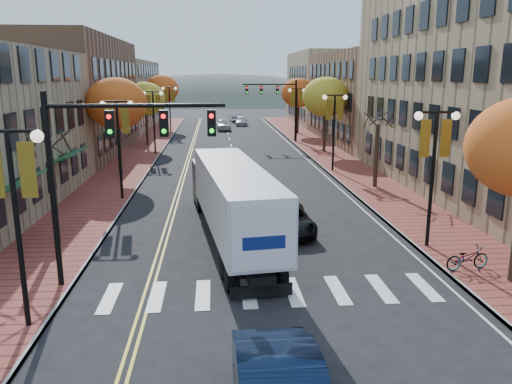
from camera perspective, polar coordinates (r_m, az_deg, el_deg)
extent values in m
plane|color=black|center=(16.22, 2.18, -14.35)|extent=(200.00, 200.00, 0.00)
cube|color=brown|center=(47.90, -13.40, 3.93)|extent=(4.00, 85.00, 0.15)
cube|color=brown|center=(48.57, 8.15, 4.28)|extent=(4.00, 85.00, 0.15)
cube|color=brown|center=(52.56, -21.95, 10.09)|extent=(12.00, 24.00, 11.00)
cube|color=#9E8966|center=(76.84, -16.47, 10.63)|extent=(12.00, 26.00, 9.50)
cube|color=brown|center=(59.87, 15.30, 10.36)|extent=(15.00, 24.00, 10.00)
cube|color=#9E8966|center=(80.88, 9.96, 11.60)|extent=(15.00, 20.00, 11.00)
cylinder|color=#382619|center=(23.99, -22.13, -0.43)|extent=(0.28, 0.28, 4.20)
cylinder|color=#382619|center=(39.25, -15.39, 5.56)|extent=(0.28, 0.28, 4.90)
ellipsoid|color=#EE591C|center=(39.00, -15.65, 9.73)|extent=(4.48, 4.48, 3.81)
cylinder|color=#382619|center=(54.98, -12.40, 7.61)|extent=(0.28, 0.28, 4.55)
ellipsoid|color=gold|center=(54.80, -12.53, 10.36)|extent=(4.16, 4.16, 3.54)
cylinder|color=#382619|center=(72.79, -10.58, 9.18)|extent=(0.28, 0.28, 5.04)
ellipsoid|color=#EE591C|center=(72.65, -10.68, 11.50)|extent=(4.61, 4.61, 3.92)
cylinder|color=#382619|center=(34.43, 13.59, 4.07)|extent=(0.28, 0.28, 4.20)
cylinder|color=#382619|center=(49.70, 7.86, 7.43)|extent=(0.28, 0.28, 4.90)
ellipsoid|color=gold|center=(49.50, 7.96, 10.72)|extent=(4.48, 4.48, 3.81)
cylinder|color=#382619|center=(65.36, 4.80, 8.80)|extent=(0.28, 0.28, 4.76)
ellipsoid|color=#EE591C|center=(65.21, 4.85, 11.23)|extent=(4.35, 4.35, 3.70)
cylinder|color=black|center=(16.02, -25.51, -4.45)|extent=(0.16, 0.16, 6.00)
cylinder|color=black|center=(15.44, -26.61, 6.24)|extent=(1.60, 0.10, 0.10)
sphere|color=#FFF2CC|center=(15.18, -23.74, 5.85)|extent=(0.36, 0.36, 0.36)
cube|color=gold|center=(15.43, -24.65, 2.29)|extent=(0.45, 0.03, 1.60)
cylinder|color=black|center=(31.13, -15.33, 4.42)|extent=(0.16, 0.16, 6.00)
cylinder|color=black|center=(30.84, -15.68, 9.94)|extent=(1.60, 0.10, 0.10)
sphere|color=#FFF2CC|center=(31.01, -17.13, 9.58)|extent=(0.36, 0.36, 0.36)
sphere|color=#FFF2CC|center=(30.71, -14.17, 9.73)|extent=(0.36, 0.36, 0.36)
cube|color=gold|center=(31.00, -16.37, 7.87)|extent=(0.45, 0.03, 1.60)
cube|color=gold|center=(30.83, -14.72, 7.94)|extent=(0.45, 0.03, 1.60)
cylinder|color=black|center=(48.81, -11.57, 7.65)|extent=(0.16, 0.16, 6.00)
cylinder|color=black|center=(48.63, -11.74, 11.17)|extent=(1.60, 0.10, 0.10)
sphere|color=#FFF2CC|center=(48.73, -12.68, 10.95)|extent=(0.36, 0.36, 0.36)
sphere|color=#FFF2CC|center=(48.55, -10.77, 11.03)|extent=(0.36, 0.36, 0.36)
cube|color=gold|center=(48.73, -12.21, 9.86)|extent=(0.45, 0.03, 1.60)
cube|color=gold|center=(48.63, -11.14, 9.90)|extent=(0.45, 0.03, 1.60)
cylinder|color=black|center=(66.67, -9.80, 9.15)|extent=(0.16, 0.16, 6.00)
cylinder|color=black|center=(66.53, -9.90, 11.72)|extent=(1.60, 0.10, 0.10)
sphere|color=#FFF2CC|center=(66.61, -10.60, 11.57)|extent=(0.36, 0.36, 0.36)
sphere|color=#FFF2CC|center=(66.47, -9.20, 11.62)|extent=(0.36, 0.36, 0.36)
cube|color=gold|center=(66.61, -10.26, 10.76)|extent=(0.45, 0.03, 1.60)
cube|color=gold|center=(66.53, -9.47, 10.79)|extent=(0.45, 0.03, 1.60)
cylinder|color=black|center=(22.75, 19.45, 1.03)|extent=(0.16, 0.16, 6.00)
cylinder|color=black|center=(22.35, 20.04, 8.57)|extent=(1.60, 0.10, 0.10)
sphere|color=#FFF2CC|center=(22.04, 18.10, 8.27)|extent=(0.36, 0.36, 0.36)
sphere|color=#FFF2CC|center=(22.70, 21.86, 8.10)|extent=(0.36, 0.36, 0.36)
cube|color=gold|center=(22.27, 18.76, 5.80)|extent=(0.45, 0.03, 1.60)
cube|color=gold|center=(22.64, 20.86, 5.75)|extent=(0.45, 0.03, 1.60)
cylinder|color=black|center=(39.64, 8.87, 6.53)|extent=(0.16, 0.16, 6.00)
cylinder|color=black|center=(39.41, 9.03, 10.87)|extent=(1.60, 0.10, 0.10)
sphere|color=#FFF2CC|center=(39.23, 7.87, 10.68)|extent=(0.36, 0.36, 0.36)
sphere|color=#FFF2CC|center=(39.61, 10.17, 10.62)|extent=(0.36, 0.36, 0.36)
cube|color=gold|center=(39.36, 8.33, 9.28)|extent=(0.45, 0.03, 1.60)
cube|color=gold|center=(39.58, 9.61, 9.26)|extent=(0.45, 0.03, 1.60)
cylinder|color=black|center=(57.21, 4.64, 8.65)|extent=(0.16, 0.16, 6.00)
cylinder|color=black|center=(57.05, 4.70, 11.66)|extent=(1.60, 0.10, 0.10)
sphere|color=#FFF2CC|center=(56.93, 3.89, 11.52)|extent=(0.36, 0.36, 0.36)
sphere|color=#FFF2CC|center=(57.19, 5.50, 11.49)|extent=(0.36, 0.36, 0.36)
cube|color=gold|center=(57.02, 4.22, 10.56)|extent=(0.45, 0.03, 1.60)
cube|color=gold|center=(57.17, 5.13, 10.55)|extent=(0.45, 0.03, 1.60)
cylinder|color=black|center=(18.59, -22.21, -0.21)|extent=(0.20, 0.20, 7.00)
cylinder|color=black|center=(17.49, -13.54, 9.57)|extent=(6.00, 0.14, 0.14)
cube|color=black|center=(17.70, -16.33, 7.49)|extent=(0.30, 0.25, 0.90)
sphere|color=#FF0C0C|center=(17.54, -16.48, 8.26)|extent=(0.16, 0.16, 0.16)
cube|color=black|center=(17.43, -10.48, 7.72)|extent=(0.30, 0.25, 0.90)
sphere|color=#FF0C0C|center=(17.27, -10.56, 8.50)|extent=(0.16, 0.16, 0.16)
cube|color=black|center=(17.34, -5.10, 7.86)|extent=(0.30, 0.25, 0.90)
sphere|color=#FF0C0C|center=(17.18, -5.12, 8.65)|extent=(0.16, 0.16, 0.16)
cylinder|color=black|center=(57.16, 4.55, 9.15)|extent=(0.20, 0.20, 7.00)
cylinder|color=black|center=(56.62, 1.54, 12.19)|extent=(6.00, 0.14, 0.14)
cube|color=black|center=(56.74, 2.46, 11.58)|extent=(0.30, 0.25, 0.90)
sphere|color=#FF0C0C|center=(56.59, 2.48, 11.83)|extent=(0.16, 0.16, 0.16)
cube|color=black|center=(56.54, 0.61, 11.58)|extent=(0.30, 0.25, 0.90)
sphere|color=#FF0C0C|center=(56.39, 0.63, 11.83)|extent=(0.16, 0.16, 0.16)
cube|color=black|center=(56.41, -1.06, 11.58)|extent=(0.30, 0.25, 0.90)
sphere|color=#FF0C0C|center=(56.27, -1.05, 11.83)|extent=(0.16, 0.16, 0.16)
cube|color=black|center=(22.32, -2.47, -4.37)|extent=(2.35, 11.75, 0.32)
cube|color=silver|center=(21.89, -2.51, -0.43)|extent=(3.78, 11.93, 2.53)
cube|color=black|center=(29.05, -4.83, 1.22)|extent=(2.57, 2.97, 2.26)
cylinder|color=black|center=(17.94, -2.98, -9.95)|extent=(0.43, 0.93, 0.90)
cylinder|color=black|center=(18.30, 2.97, -9.47)|extent=(0.43, 0.93, 0.90)
cylinder|color=black|center=(18.93, -3.50, -8.69)|extent=(0.43, 0.93, 0.90)
cylinder|color=black|center=(19.27, 2.14, -8.26)|extent=(0.43, 0.93, 0.90)
cylinder|color=black|center=(28.14, -6.43, -1.38)|extent=(0.43, 0.93, 0.90)
cylinder|color=black|center=(28.37, -2.62, -1.19)|extent=(0.43, 0.93, 0.90)
cylinder|color=black|center=(30.06, -6.80, -0.45)|extent=(0.43, 0.93, 0.90)
cylinder|color=black|center=(30.28, -3.23, -0.28)|extent=(0.43, 0.93, 0.90)
imported|color=black|center=(24.39, 3.71, -3.13)|extent=(2.28, 4.74, 1.30)
imported|color=silver|center=(70.38, -3.74, 7.72)|extent=(2.12, 4.82, 1.62)
imported|color=#A3A4AB|center=(77.18, -1.68, 8.09)|extent=(2.06, 4.40, 1.24)
imported|color=#9A99A0|center=(83.13, -2.41, 8.52)|extent=(1.96, 4.55, 1.46)
imported|color=gray|center=(21.06, 23.00, -6.93)|extent=(1.91, 0.95, 0.96)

